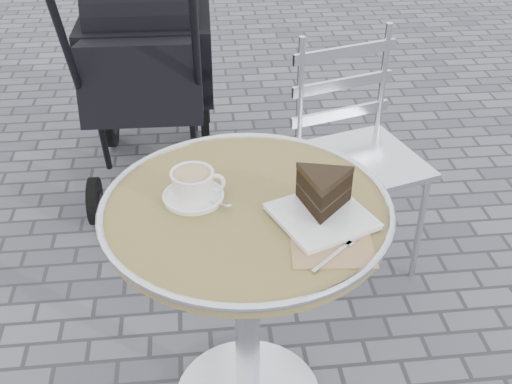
{
  "coord_description": "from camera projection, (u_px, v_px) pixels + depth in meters",
  "views": [
    {
      "loc": [
        -0.11,
        -1.27,
        1.63
      ],
      "look_at": [
        0.02,
        -0.02,
        0.78
      ],
      "focal_mm": 45.0,
      "sensor_mm": 36.0,
      "label": 1
    }
  ],
  "objects": [
    {
      "name": "baby_stroller",
      "position": [
        148.0,
        67.0,
        2.79
      ],
      "size": [
        0.55,
        1.12,
        1.15
      ],
      "rotation": [
        0.0,
        0.0,
        -0.03
      ],
      "color": "black",
      "rests_on": "ground"
    },
    {
      "name": "cake_plate_set",
      "position": [
        323.0,
        197.0,
        1.5
      ],
      "size": [
        0.26,
        0.34,
        0.11
      ],
      "rotation": [
        0.0,
        0.0,
        0.38
      ],
      "color": "#A47D5A",
      "rests_on": "cafe_table"
    },
    {
      "name": "bistro_chair",
      "position": [
        350.0,
        127.0,
        2.28
      ],
      "size": [
        0.49,
        0.49,
        0.88
      ],
      "rotation": [
        0.0,
        0.0,
        0.29
      ],
      "color": "silver",
      "rests_on": "ground"
    },
    {
      "name": "cappuccino_set",
      "position": [
        194.0,
        187.0,
        1.56
      ],
      "size": [
        0.16,
        0.15,
        0.08
      ],
      "rotation": [
        0.0,
        0.0,
        0.01
      ],
      "color": "white",
      "rests_on": "cafe_table"
    },
    {
      "name": "cafe_table",
      "position": [
        247.0,
        258.0,
        1.65
      ],
      "size": [
        0.72,
        0.72,
        0.74
      ],
      "color": "silver",
      "rests_on": "ground"
    }
  ]
}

